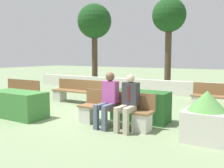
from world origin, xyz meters
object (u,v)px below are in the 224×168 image
(person_seated_man, at_px, (128,100))
(tree_center_left, at_px, (169,18))
(bench_right_side, at_px, (77,94))
(bench_front, at_px, (114,113))
(bench_left_side, at_px, (19,94))
(person_seated_woman, at_px, (108,97))
(planter_corner_left, at_px, (206,117))
(bench_back, at_px, (223,100))
(tree_leftmost, at_px, (94,23))

(person_seated_man, xyz_separation_m, tree_center_left, (-1.48, 7.20, 2.93))
(bench_right_side, bearing_deg, bench_front, -33.03)
(bench_left_side, relative_size, person_seated_woman, 1.30)
(bench_left_side, xyz_separation_m, planter_corner_left, (6.92, -0.79, 0.17))
(bench_front, height_order, bench_right_side, same)
(bench_left_side, bearing_deg, tree_center_left, 47.38)
(planter_corner_left, distance_m, tree_center_left, 8.32)
(bench_back, bearing_deg, bench_left_side, -157.08)
(bench_right_side, height_order, tree_leftmost, tree_leftmost)
(planter_corner_left, bearing_deg, bench_right_side, 158.99)
(bench_back, xyz_separation_m, tree_leftmost, (-7.61, 3.62, 3.38))
(bench_left_side, height_order, bench_back, same)
(bench_front, height_order, tree_leftmost, tree_leftmost)
(person_seated_man, height_order, tree_center_left, tree_center_left)
(bench_left_side, distance_m, tree_leftmost, 7.04)
(planter_corner_left, relative_size, tree_center_left, 0.23)
(tree_leftmost, bearing_deg, person_seated_man, -49.98)
(bench_back, bearing_deg, planter_corner_left, -85.55)
(bench_back, distance_m, person_seated_man, 3.89)
(tree_center_left, bearing_deg, bench_left_side, -120.88)
(bench_front, distance_m, bench_left_side, 4.80)
(bench_back, distance_m, planter_corner_left, 3.30)
(bench_front, xyz_separation_m, person_seated_man, (0.46, -0.15, 0.39))
(bench_front, bearing_deg, tree_center_left, 98.19)
(planter_corner_left, bearing_deg, person_seated_woman, -175.01)
(bench_front, bearing_deg, bench_left_side, 169.76)
(bench_left_side, distance_m, bench_back, 7.27)
(bench_right_side, bearing_deg, planter_corner_left, -18.96)
(bench_right_side, xyz_separation_m, tree_center_left, (1.83, 5.05, 3.32))
(planter_corner_left, relative_size, tree_leftmost, 0.22)
(bench_left_side, height_order, person_seated_woman, person_seated_woman)
(person_seated_man, xyz_separation_m, planter_corner_left, (1.73, 0.21, -0.23))
(bench_front, height_order, bench_back, same)
(bench_back, bearing_deg, tree_center_left, 132.91)
(bench_back, xyz_separation_m, person_seated_man, (-1.64, -3.50, 0.39))
(bench_right_side, relative_size, planter_corner_left, 2.00)
(tree_leftmost, bearing_deg, bench_right_side, -61.79)
(bench_right_side, bearing_deg, bench_left_side, -146.59)
(bench_left_side, bearing_deg, bench_front, -21.97)
(person_seated_man, relative_size, person_seated_woman, 0.97)
(bench_front, height_order, planter_corner_left, planter_corner_left)
(bench_front, bearing_deg, person_seated_woman, -128.42)
(person_seated_man, bearing_deg, tree_center_left, 101.61)
(bench_front, xyz_separation_m, planter_corner_left, (2.20, 0.06, 0.16))
(bench_right_side, relative_size, person_seated_man, 1.59)
(tree_leftmost, bearing_deg, planter_corner_left, -41.87)
(person_seated_woman, height_order, tree_leftmost, tree_leftmost)
(bench_back, xyz_separation_m, person_seated_woman, (-2.21, -3.50, 0.42))
(bench_front, bearing_deg, tree_leftmost, 128.34)
(bench_back, distance_m, person_seated_woman, 4.16)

